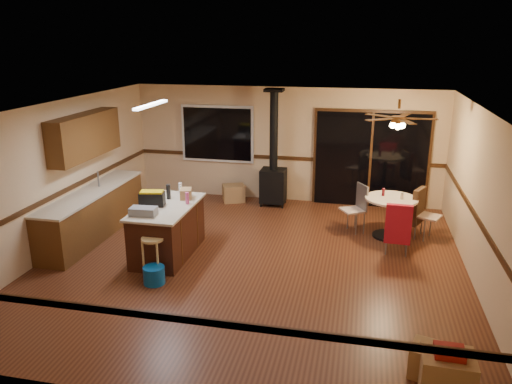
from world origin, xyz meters
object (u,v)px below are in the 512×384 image
(box_corner_b, at_px, (431,362))
(blue_bucket, at_px, (154,275))
(chair_near, at_px, (398,224))
(dining_table, at_px, (390,210))
(box_corner_a, at_px, (447,372))
(wood_stove, at_px, (273,174))
(toolbox_grey, at_px, (143,211))
(kitchen_island, at_px, (168,230))
(box_under_window, at_px, (234,193))
(chair_left, at_px, (358,203))
(chair_right, at_px, (420,207))
(bar_stool, at_px, (154,257))
(toolbox_black, at_px, (152,199))

(box_corner_b, bearing_deg, blue_bucket, 160.37)
(blue_bucket, height_order, chair_near, chair_near)
(dining_table, distance_m, box_corner_a, 4.35)
(wood_stove, distance_m, toolbox_grey, 3.88)
(kitchen_island, bearing_deg, chair_near, 11.09)
(toolbox_grey, relative_size, box_under_window, 0.87)
(wood_stove, bearing_deg, chair_near, -41.48)
(blue_bucket, height_order, chair_left, chair_left)
(chair_right, bearing_deg, bar_stool, -148.61)
(dining_table, bearing_deg, wood_stove, 150.63)
(toolbox_grey, relative_size, bar_stool, 0.65)
(blue_bucket, relative_size, box_under_window, 0.69)
(kitchen_island, bearing_deg, wood_stove, 66.91)
(wood_stove, bearing_deg, chair_left, -33.54)
(dining_table, xyz_separation_m, chair_right, (0.53, 0.13, 0.06))
(kitchen_island, relative_size, box_corner_a, 3.02)
(wood_stove, xyz_separation_m, bar_stool, (-1.22, -3.87, -0.41))
(dining_table, bearing_deg, toolbox_black, -157.17)
(dining_table, xyz_separation_m, chair_near, (0.09, -0.88, 0.06))
(dining_table, relative_size, box_under_window, 2.00)
(toolbox_grey, height_order, toolbox_black, toolbox_black)
(kitchen_island, distance_m, box_corner_a, 5.02)
(dining_table, distance_m, box_under_window, 3.74)
(toolbox_grey, distance_m, box_corner_b, 4.77)
(chair_near, height_order, box_under_window, chair_near)
(bar_stool, bearing_deg, toolbox_grey, 131.76)
(bar_stool, distance_m, box_under_window, 3.93)
(toolbox_black, distance_m, dining_table, 4.40)
(wood_stove, distance_m, bar_stool, 4.08)
(chair_left, distance_m, box_corner_a, 4.61)
(chair_left, bearing_deg, chair_near, -55.96)
(bar_stool, distance_m, blue_bucket, 0.33)
(blue_bucket, bearing_deg, wood_stove, 74.92)
(kitchen_island, relative_size, toolbox_grey, 3.98)
(chair_near, xyz_separation_m, chair_right, (0.44, 1.01, 0.00))
(box_corner_a, xyz_separation_m, box_corner_b, (-0.13, 0.20, -0.03))
(chair_left, bearing_deg, bar_stool, -139.84)
(toolbox_grey, relative_size, chair_left, 0.76)
(box_under_window, xyz_separation_m, box_corner_a, (3.88, -5.77, 0.02))
(blue_bucket, bearing_deg, box_corner_a, -21.54)
(chair_near, bearing_deg, box_under_window, 146.44)
(box_under_window, relative_size, box_corner_b, 1.09)
(chair_right, xyz_separation_m, box_corner_b, (-0.22, -4.24, -0.42))
(toolbox_black, height_order, box_corner_a, toolbox_black)
(dining_table, bearing_deg, box_corner_b, -85.68)
(dining_table, height_order, box_corner_a, dining_table)
(bar_stool, xyz_separation_m, box_under_window, (0.28, 3.92, -0.13))
(toolbox_black, xyz_separation_m, chair_right, (4.56, 1.82, -0.42))
(chair_left, distance_m, box_under_window, 3.13)
(dining_table, bearing_deg, toolbox_grey, -151.32)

